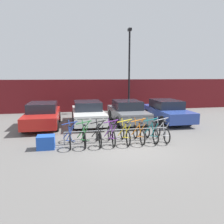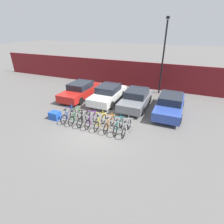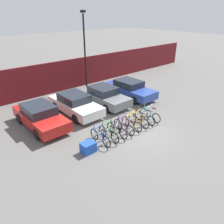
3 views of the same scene
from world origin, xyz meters
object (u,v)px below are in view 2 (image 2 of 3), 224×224
bicycle_blue (68,115)px  bicycle_orange (109,124)px  car_white (108,94)px  car_blue (170,104)px  bicycle_teal (118,126)px  bike_rack (97,118)px  bicycle_green (76,117)px  lamp_post (164,54)px  bicycle_black (84,119)px  bicycle_silver (126,128)px  bicycle_yellow (100,122)px  car_grey (136,99)px  cargo_crate (55,115)px  car_red (80,90)px  bicycle_purple (91,120)px

bicycle_blue → bicycle_orange: same height
car_white → car_blue: same height
bicycle_teal → bike_rack: bearing=174.4°
bicycle_green → bicycle_orange: 2.46m
bicycle_orange → lamp_post: size_ratio=0.26×
bicycle_black → bicycle_orange: same height
bicycle_silver → car_blue: car_blue is taller
bicycle_yellow → bicycle_black: bearing=176.7°
bike_rack → lamp_post: (2.72, 7.83, 3.15)m
bicycle_teal → car_grey: bearing=90.4°
bicycle_orange → cargo_crate: 4.03m
bike_rack → lamp_post: size_ratio=0.72×
car_white → lamp_post: lamp_post is taller
bicycle_yellow → bicycle_teal: 1.23m
bicycle_blue → car_grey: bearing=47.2°
bicycle_silver → car_red: (-5.71, 3.97, 0.31)m
bicycle_blue → bicycle_teal: same height
bicycle_green → car_white: car_white is taller
car_blue → lamp_post: bearing=109.1°
bicycle_green → bicycle_orange: same height
bicycle_black → car_blue: 6.34m
bike_rack → bicycle_green: bearing=-174.3°
bicycle_teal → car_blue: size_ratio=0.37×
bicycle_purple → car_white: car_white is taller
bicycle_teal → cargo_crate: bearing=-177.3°
bicycle_blue → bicycle_orange: 3.05m
bicycle_green → car_grey: bearing=52.3°
car_red → car_white: same height
bike_rack → bicycle_blue: (-2.09, -0.15, -0.12)m
car_red → bicycle_orange: bearing=-40.9°
car_blue → cargo_crate: (-7.19, -4.12, -0.42)m
bicycle_yellow → bicycle_green: bearing=176.7°
bicycle_silver → bicycle_green: bearing=177.5°
bicycle_blue → car_grey: size_ratio=0.40×
bicycle_yellow → cargo_crate: bicycle_yellow is taller
bike_rack → bicycle_green: size_ratio=2.76×
lamp_post → car_red: bearing=-147.7°
bike_rack → lamp_post: lamp_post is taller
bicycle_orange → car_grey: bearing=78.5°
bicycle_green → bicycle_orange: (2.46, 0.00, 0.00)m
bicycle_blue → lamp_post: lamp_post is taller
bike_rack → bicycle_purple: size_ratio=2.76×
bike_rack → bicycle_black: bearing=-170.3°
car_red → bike_rack: bearing=-46.5°
bicycle_teal → car_blue: bearing=56.4°
bicycle_silver → car_grey: bearing=95.5°
bicycle_blue → car_red: car_red is taller
bike_rack → cargo_crate: (-3.06, -0.38, -0.22)m
bicycle_orange → car_red: (-4.59, 3.97, 0.31)m
bicycle_orange → bicycle_green: bearing=176.4°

